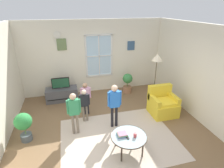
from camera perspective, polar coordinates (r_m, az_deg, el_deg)
ground_plane at (r=4.92m, az=0.33°, el=-16.03°), size 5.80×6.26×0.02m
back_wall at (r=6.86m, az=-5.87°, el=8.49°), size 5.20×0.17×2.71m
side_wall_right at (r=5.46m, az=28.49°, el=1.66°), size 0.12×5.66×2.71m
area_rug at (r=4.85m, az=2.04°, el=-16.59°), size 2.89×2.29×0.01m
tv_stand at (r=6.66m, az=-15.53°, el=-3.16°), size 1.09×0.49×0.46m
television at (r=6.47m, az=-15.95°, el=0.31°), size 0.60×0.08×0.40m
armchair at (r=5.82m, az=15.70°, el=-6.16°), size 0.76×0.74×0.87m
coffee_table at (r=4.24m, az=5.36°, el=-16.30°), size 0.83×0.83×0.44m
book_stack at (r=4.21m, az=3.27°, el=-15.64°), size 0.23×0.19×0.07m
cup at (r=4.19m, az=7.31°, el=-15.71°), size 0.07×0.07×0.10m
remote_near_books at (r=4.18m, az=4.72°, el=-16.41°), size 0.08×0.15×0.02m
person_pink_shirt at (r=5.48m, az=-8.35°, el=-3.50°), size 0.32×0.14×1.05m
person_green_shirt at (r=4.67m, az=-11.95°, el=-7.82°), size 0.35×0.16×1.18m
person_black_shirt at (r=5.16m, az=-8.70°, el=-5.63°), size 0.30×0.14×1.01m
person_blue_shirt at (r=4.80m, az=0.75°, el=-5.56°), size 0.38×0.17×1.26m
potted_plant_by_window at (r=6.96m, az=4.92°, el=0.60°), size 0.38×0.38×0.76m
potted_plant_corner at (r=4.97m, az=-26.19°, el=-11.28°), size 0.42×0.42×0.77m
floor_lamp at (r=5.83m, az=13.96°, el=6.52°), size 0.32×0.32×1.78m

